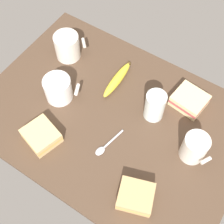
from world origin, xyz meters
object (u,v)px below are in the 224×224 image
Objects in this scene: sandwich_side at (189,100)px; spoon at (105,146)px; coffee_mug_spare at (195,147)px; sandwich_main at (41,136)px; coffee_mug_black at (58,89)px; glass_of_milk at (155,107)px; coffee_mug_milky at (67,46)px; sandwich_extra at (136,196)px; banana at (117,79)px.

spoon is at bearing -117.07° from sandwich_side.
sandwich_main is at bearing -153.32° from coffee_mug_spare.
glass_of_milk reaches higher than coffee_mug_black.
coffee_mug_milky is at bearing 168.63° from coffee_mug_spare.
coffee_mug_milky is 41.71cm from spoon.
sandwich_extra is (1.55, -38.75, -0.00)cm from sandwich_side.
sandwich_extra is (41.27, -16.60, -2.40)cm from coffee_mug_black.
banana is (13.74, 16.34, -2.98)cm from coffee_mug_black.
banana is (8.15, 32.80, -0.59)cm from sandwich_main.
sandwich_extra is (50.17, -33.52, -2.91)cm from coffee_mug_milky.
glass_of_milk is at bearing 20.11° from coffee_mug_black.
glass_of_milk is 20.83cm from spoon.
banana is at bearing 164.80° from glass_of_milk.
banana is 26.27cm from spoon.
glass_of_milk reaches higher than sandwich_extra.
spoon is at bearing -152.15° from coffee_mug_spare.
glass_of_milk is 0.62× the size of banana.
coffee_mug_milky reaches higher than banana.
coffee_mug_black reaches higher than banana.
spoon is at bearing -109.96° from glass_of_milk.
sandwich_side is at bearing 29.14° from coffee_mug_black.
banana is at bearing 49.95° from coffee_mug_black.
coffee_mug_milky is at bearing 172.39° from glass_of_milk.
sandwich_main is 33.80cm from banana.
coffee_mug_milky reaches higher than sandwich_main.
coffee_mug_black is at bearing 158.09° from sandwich_extra.
coffee_mug_black is 21.55cm from banana.
spoon is (-16.74, 9.03, -1.82)cm from sandwich_extra.
coffee_mug_black is 0.96× the size of sandwich_extra.
sandwich_main is at bearing 179.78° from sandwich_extra.
sandwich_side reaches higher than spoon.
sandwich_main is at bearing -71.26° from coffee_mug_black.
coffee_mug_black is 1.08× the size of glass_of_milk.
coffee_mug_milky is 60.40cm from sandwich_extra.
coffee_mug_black reaches higher than sandwich_main.
coffee_mug_milky is at bearing 113.46° from sandwich_main.
banana is at bearing -167.40° from sandwich_side.
sandwich_side is at bearing 118.55° from coffee_mug_spare.
coffee_mug_milky reaches higher than spoon.
sandwich_main reaches higher than spoon.
coffee_mug_spare is at bearing 27.85° from spoon.
coffee_mug_spare is 37.02cm from banana.
coffee_mug_black is 0.67× the size of banana.
sandwich_side reaches higher than banana.
coffee_mug_spare is 0.81× the size of spoon.
glass_of_milk is at bearing -127.85° from sandwich_side.
banana is at bearing 114.30° from spoon.
glass_of_milk is (25.88, 27.98, 2.81)cm from sandwich_main.
sandwich_main is 1.03× the size of sandwich_extra.
coffee_mug_milky is at bearing 178.54° from banana.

